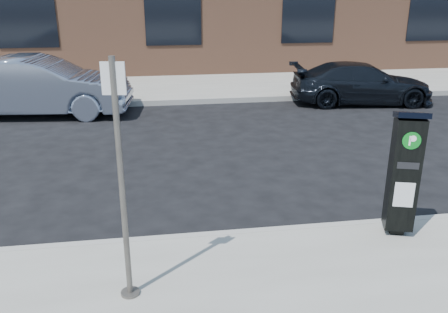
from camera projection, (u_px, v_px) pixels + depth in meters
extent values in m
plane|color=black|center=(224.00, 242.00, 6.46)|extent=(120.00, 120.00, 0.00)
cube|color=gray|center=(172.00, 69.00, 19.45)|extent=(60.00, 12.00, 0.15)
cube|color=#9E9B93|center=(225.00, 238.00, 6.42)|extent=(60.00, 0.12, 0.16)
cube|color=#9E9B93|center=(183.00, 102.00, 13.89)|extent=(60.00, 0.12, 0.16)
cube|color=black|center=(396.00, 229.00, 6.40)|extent=(0.22, 0.22, 0.09)
cube|color=black|center=(404.00, 174.00, 6.12)|extent=(0.43, 0.40, 1.51)
cube|color=black|center=(412.00, 115.00, 5.86)|extent=(0.47, 0.44, 0.14)
cylinder|color=#086117|center=(412.00, 141.00, 5.80)|extent=(0.22, 0.08, 0.22)
cube|color=white|center=(412.00, 141.00, 5.80)|extent=(0.08, 0.03, 0.12)
cube|color=silver|center=(404.00, 195.00, 6.05)|extent=(0.24, 0.08, 0.34)
cube|color=black|center=(408.00, 166.00, 5.92)|extent=(0.26, 0.09, 0.09)
cylinder|color=#534F49|center=(130.00, 293.00, 5.12)|extent=(0.20, 0.20, 0.03)
cylinder|color=#534F49|center=(122.00, 186.00, 4.69)|extent=(0.06, 0.06, 2.55)
cube|color=silver|center=(113.00, 78.00, 4.33)|extent=(0.22, 0.05, 0.31)
imported|color=gray|center=(39.00, 86.00, 12.53)|extent=(4.87, 2.13, 1.56)
imported|color=black|center=(361.00, 83.00, 13.88)|extent=(4.27, 2.16, 1.19)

